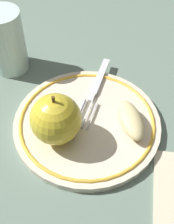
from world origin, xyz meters
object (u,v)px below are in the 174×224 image
apple_slice_front (131,120)px  drinking_glass (6,42)px  apple_red_whole (56,119)px  fork (95,88)px  plate (87,123)px

apple_slice_front → drinking_glass: 0.26m
apple_red_whole → fork: apple_red_whole is taller
plate → apple_slice_front: size_ratio=3.01×
fork → drinking_glass: drinking_glass is taller
apple_red_whole → drinking_glass: size_ratio=0.73×
apple_red_whole → drinking_glass: 0.20m
apple_red_whole → apple_slice_front: size_ratio=1.09×
apple_red_whole → fork: 0.12m
drinking_glass → plate: bearing=132.0°
plate → apple_red_whole: apple_red_whole is taller
plate → apple_red_whole: size_ratio=2.77×
drinking_glass → fork: bearing=151.5°
apple_slice_front → plate: bearing=69.6°
apple_red_whole → apple_slice_front: apple_red_whole is taller
apple_red_whole → drinking_glass: drinking_glass is taller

